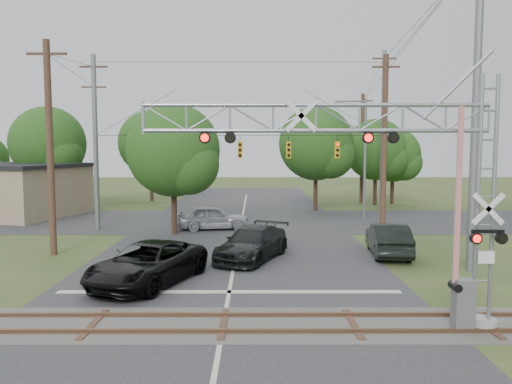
{
  "coord_description": "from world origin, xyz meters",
  "views": [
    {
      "loc": [
        0.97,
        -12.92,
        5.45
      ],
      "look_at": [
        1.02,
        7.5,
        3.64
      ],
      "focal_mm": 35.0,
      "sensor_mm": 36.0,
      "label": 1
    }
  ],
  "objects_px": {
    "traffic_signal_span": "(254,144)",
    "car_dark": "(252,243)",
    "streetlight": "(363,152)",
    "pickup_black": "(148,264)",
    "sedan_silver": "(213,217)",
    "crossing_gantry": "(381,175)"
  },
  "relations": [
    {
      "from": "car_dark",
      "to": "streetlight",
      "type": "height_order",
      "value": "streetlight"
    },
    {
      "from": "traffic_signal_span",
      "to": "sedan_silver",
      "type": "relative_size",
      "value": 3.99
    },
    {
      "from": "pickup_black",
      "to": "sedan_silver",
      "type": "height_order",
      "value": "pickup_black"
    },
    {
      "from": "traffic_signal_span",
      "to": "crossing_gantry",
      "type": "bearing_deg",
      "value": -78.54
    },
    {
      "from": "pickup_black",
      "to": "crossing_gantry",
      "type": "bearing_deg",
      "value": -11.89
    },
    {
      "from": "crossing_gantry",
      "to": "car_dark",
      "type": "height_order",
      "value": "crossing_gantry"
    },
    {
      "from": "crossing_gantry",
      "to": "streetlight",
      "type": "xyz_separation_m",
      "value": [
        4.63,
        23.94,
        0.5
      ]
    },
    {
      "from": "traffic_signal_span",
      "to": "car_dark",
      "type": "height_order",
      "value": "traffic_signal_span"
    },
    {
      "from": "crossing_gantry",
      "to": "traffic_signal_span",
      "type": "height_order",
      "value": "traffic_signal_span"
    },
    {
      "from": "traffic_signal_span",
      "to": "streetlight",
      "type": "relative_size",
      "value": 2.1
    },
    {
      "from": "pickup_black",
      "to": "sedan_silver",
      "type": "distance_m",
      "value": 13.49
    },
    {
      "from": "car_dark",
      "to": "sedan_silver",
      "type": "distance_m",
      "value": 9.36
    },
    {
      "from": "crossing_gantry",
      "to": "sedan_silver",
      "type": "distance_m",
      "value": 19.95
    },
    {
      "from": "sedan_silver",
      "to": "streetlight",
      "type": "distance_m",
      "value": 13.09
    },
    {
      "from": "pickup_black",
      "to": "car_dark",
      "type": "height_order",
      "value": "pickup_black"
    },
    {
      "from": "crossing_gantry",
      "to": "traffic_signal_span",
      "type": "bearing_deg",
      "value": 101.46
    },
    {
      "from": "car_dark",
      "to": "sedan_silver",
      "type": "xyz_separation_m",
      "value": [
        -2.65,
        8.98,
        0.03
      ]
    },
    {
      "from": "crossing_gantry",
      "to": "pickup_black",
      "type": "bearing_deg",
      "value": 147.49
    },
    {
      "from": "traffic_signal_span",
      "to": "sedan_silver",
      "type": "distance_m",
      "value": 5.58
    },
    {
      "from": "crossing_gantry",
      "to": "car_dark",
      "type": "xyz_separation_m",
      "value": [
        -3.81,
        9.51,
        -3.86
      ]
    },
    {
      "from": "pickup_black",
      "to": "streetlight",
      "type": "xyz_separation_m",
      "value": [
        12.61,
        18.86,
        4.32
      ]
    },
    {
      "from": "streetlight",
      "to": "car_dark",
      "type": "bearing_deg",
      "value": -120.31
    }
  ]
}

